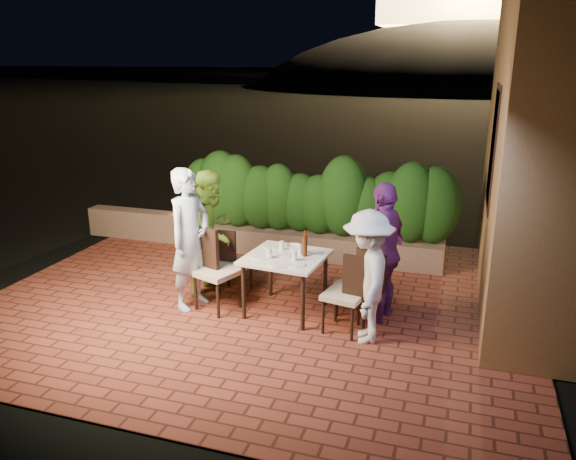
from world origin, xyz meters
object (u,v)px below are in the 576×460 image
at_px(dining_table, 286,284).
at_px(chair_right_front, 344,293).
at_px(chair_left_back, 235,262).
at_px(parapet_lamp, 178,210).
at_px(bowl, 294,247).
at_px(chair_right_back, 357,282).
at_px(beer_bottle, 305,243).
at_px(diner_green, 212,232).
at_px(diner_purple, 384,252).
at_px(diner_blue, 190,239).
at_px(chair_left_front, 217,270).
at_px(diner_white, 367,277).

xyz_separation_m(dining_table, chair_right_front, (0.81, -0.29, 0.10)).
relative_size(chair_left_back, parapet_lamp, 6.25).
relative_size(bowl, chair_right_back, 0.20).
height_order(chair_right_front, parapet_lamp, chair_right_front).
distance_m(beer_bottle, chair_right_front, 0.80).
height_order(beer_bottle, diner_green, diner_green).
xyz_separation_m(dining_table, diner_purple, (1.17, 0.20, 0.48)).
bearing_deg(chair_left_back, dining_table, -24.78).
distance_m(beer_bottle, chair_right_back, 0.80).
bearing_deg(chair_right_front, diner_blue, 8.25).
relative_size(chair_right_front, diner_green, 0.57).
distance_m(diner_blue, diner_purple, 2.40).
bearing_deg(dining_table, chair_left_front, -168.10).
height_order(dining_table, diner_blue, diner_blue).
relative_size(chair_right_front, diner_purple, 0.56).
height_order(chair_right_front, diner_green, diner_green).
xyz_separation_m(beer_bottle, chair_right_back, (0.65, 0.09, -0.46)).
height_order(chair_right_front, diner_blue, diner_blue).
relative_size(chair_right_back, diner_purple, 0.53).
bearing_deg(diner_purple, chair_right_front, -21.42).
bearing_deg(diner_blue, parapet_lamp, 45.99).
height_order(beer_bottle, bowl, beer_bottle).
xyz_separation_m(chair_right_back, diner_green, (-2.03, 0.22, 0.39)).
height_order(dining_table, chair_right_back, chair_right_back).
bearing_deg(chair_right_back, dining_table, 37.45).
bearing_deg(chair_right_back, chair_right_front, 109.12).
relative_size(beer_bottle, diner_green, 0.19).
relative_size(diner_blue, diner_green, 1.07).
height_order(beer_bottle, diner_white, diner_white).
bearing_deg(chair_right_front, chair_left_back, -10.75).
relative_size(dining_table, chair_left_front, 0.89).
relative_size(dining_table, beer_bottle, 2.88).
bearing_deg(chair_right_front, beer_bottle, -19.96).
xyz_separation_m(dining_table, parapet_lamp, (-2.63, 2.12, 0.20)).
distance_m(dining_table, chair_right_back, 0.89).
bearing_deg(diner_blue, diner_white, -81.47).
bearing_deg(diner_purple, chair_right_back, -63.12).
relative_size(chair_right_back, diner_green, 0.53).
distance_m(chair_left_front, chair_right_front, 1.66).
bearing_deg(chair_left_front, beer_bottle, 32.22).
xyz_separation_m(chair_left_back, chair_right_front, (1.65, -0.66, 0.04)).
relative_size(chair_left_front, chair_right_back, 1.17).
xyz_separation_m(chair_left_front, chair_right_back, (1.73, 0.32, -0.08)).
height_order(diner_green, diner_white, diner_green).
bearing_deg(chair_right_back, parapet_lamp, -1.07).
bearing_deg(chair_right_back, diner_green, 22.05).
bearing_deg(dining_table, bowl, 87.01).
bearing_deg(dining_table, diner_blue, -170.86).
bearing_deg(diner_green, beer_bottle, -98.81).
relative_size(dining_table, diner_green, 0.56).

